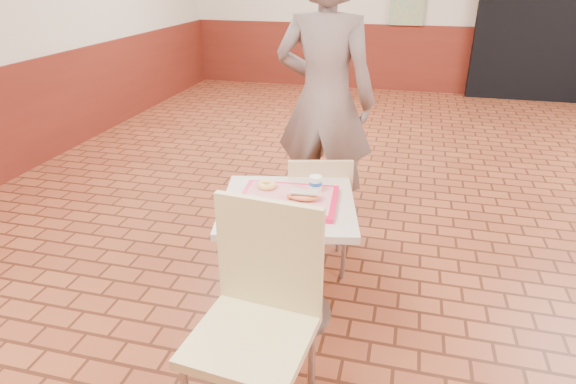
% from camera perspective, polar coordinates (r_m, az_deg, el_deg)
% --- Properties ---
extents(room_shell, '(8.01, 10.01, 3.01)m').
position_cam_1_polar(room_shell, '(3.00, 23.75, 17.37)').
color(room_shell, brown).
rests_on(room_shell, ground).
extents(wainscot_band, '(8.00, 10.00, 1.00)m').
position_cam_1_polar(wainscot_band, '(3.26, 20.74, -0.16)').
color(wainscot_band, '#5A1B11').
rests_on(wainscot_band, ground).
extents(corridor_doorway, '(1.60, 0.22, 2.20)m').
position_cam_1_polar(corridor_doorway, '(8.03, 27.33, 17.49)').
color(corridor_doorway, black).
rests_on(corridor_doorway, ground).
extents(main_table, '(0.67, 0.67, 0.71)m').
position_cam_1_polar(main_table, '(2.56, 0.00, -5.93)').
color(main_table, beige).
rests_on(main_table, ground).
extents(chair_main_front, '(0.50, 0.50, 0.99)m').
position_cam_1_polar(chair_main_front, '(2.00, -3.52, -13.75)').
color(chair_main_front, '#DAC382').
rests_on(chair_main_front, ground).
extents(chair_main_back, '(0.45, 0.45, 0.81)m').
position_cam_1_polar(chair_main_back, '(2.97, 3.59, -1.99)').
color(chair_main_back, tan).
rests_on(chair_main_back, ground).
extents(customer, '(0.74, 0.52, 1.93)m').
position_cam_1_polar(customer, '(3.39, 4.38, 10.72)').
color(customer, '#725F58').
rests_on(customer, ground).
extents(serving_tray, '(0.49, 0.38, 0.03)m').
position_cam_1_polar(serving_tray, '(2.44, 0.00, -0.96)').
color(serving_tray, '#E8113E').
rests_on(serving_tray, main_table).
extents(ring_donut, '(0.12, 0.12, 0.03)m').
position_cam_1_polar(ring_donut, '(2.54, -2.54, 0.85)').
color(ring_donut, '#F5BB59').
rests_on(ring_donut, serving_tray).
extents(long_john_donut, '(0.17, 0.09, 0.05)m').
position_cam_1_polar(long_john_donut, '(2.40, 1.82, -0.47)').
color(long_john_donut, '#E07B41').
rests_on(long_john_donut, serving_tray).
extents(paper_cup, '(0.07, 0.07, 0.08)m').
position_cam_1_polar(paper_cup, '(2.49, 3.28, 1.00)').
color(paper_cup, white).
rests_on(paper_cup, serving_tray).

